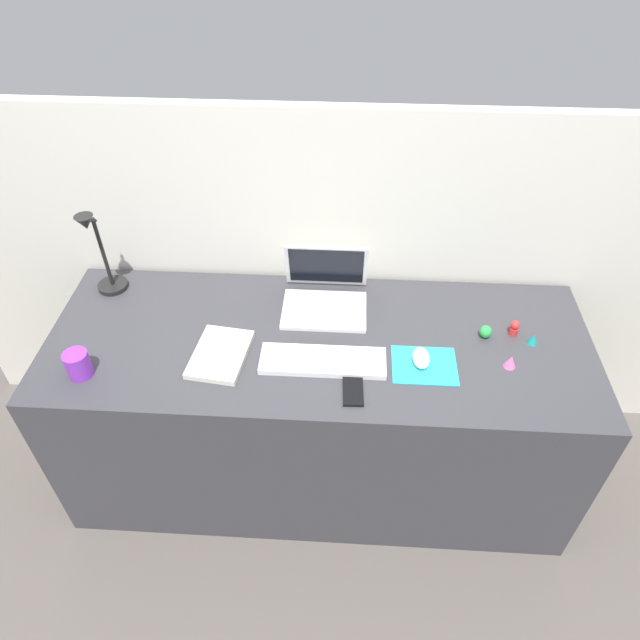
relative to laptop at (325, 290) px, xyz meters
The scene contains 15 objects.
ground_plane 0.82m from the laptop, 93.19° to the right, with size 6.00×6.00×0.00m, color #59514C.
back_wall 0.21m from the laptop, 93.44° to the left, with size 3.06×0.05×1.39m, color silver.
desk 0.47m from the laptop, 93.19° to the right, with size 1.86×0.70×0.74m, color #38383D.
laptop is the anchor object (origin of this frame).
keyboard 0.31m from the laptop, 88.29° to the right, with size 0.41×0.13×0.02m, color white.
mousepad 0.46m from the laptop, 41.86° to the right, with size 0.21×0.17×0.00m, color #28B7CC.
mouse 0.44m from the laptop, 41.45° to the right, with size 0.06×0.10×0.03m, color white.
cell_phone 0.44m from the laptop, 75.59° to the right, with size 0.06×0.13×0.01m, color black.
desk_lamp 0.81m from the laptop, behind, with size 0.11×0.14×0.35m.
notebook_pad 0.45m from the laptop, 137.70° to the right, with size 0.17×0.24×0.02m, color silver.
coffee_mug 0.86m from the laptop, 151.91° to the right, with size 0.08×0.08×0.09m, color purple.
toy_figurine_red 0.67m from the laptop, 11.62° to the right, with size 0.03×0.03×0.06m.
toy_figurine_pink 0.68m from the laptop, 25.16° to the right, with size 0.04×0.04×0.04m, color pink.
toy_figurine_green 0.58m from the laptop, 15.37° to the right, with size 0.04×0.04×0.05m, color green.
toy_figurine_teal 0.73m from the laptop, 13.82° to the right, with size 0.04×0.04×0.04m, color teal.
Camera 1 is at (0.09, -1.41, 2.10)m, focal length 32.18 mm.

